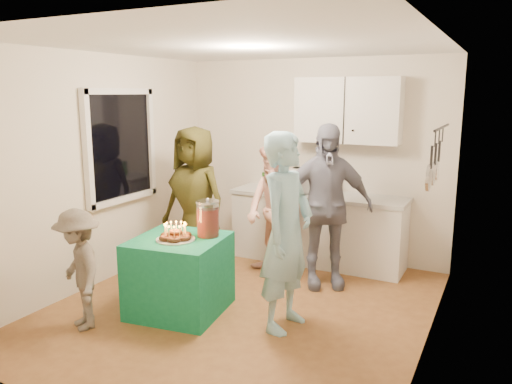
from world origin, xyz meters
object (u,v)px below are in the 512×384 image
at_px(man_birthday, 286,232).
at_px(child_near_left, 79,269).
at_px(woman_back_center, 275,212).
at_px(party_table, 180,275).
at_px(punch_jar, 208,220).
at_px(woman_back_right, 324,206).
at_px(counter, 317,230).
at_px(microwave, 311,181).
at_px(woman_back_left, 195,200).

xyz_separation_m(man_birthday, child_near_left, (-1.69, -0.88, -0.35)).
bearing_deg(woman_back_center, party_table, -83.82).
bearing_deg(punch_jar, party_table, -137.69).
bearing_deg(woman_back_right, counter, 85.09).
distance_m(party_table, woman_back_center, 1.44).
relative_size(microwave, man_birthday, 0.29).
relative_size(microwave, punch_jar, 1.59).
bearing_deg(man_birthday, woman_back_center, 34.31).
bearing_deg(man_birthday, party_table, 103.95).
bearing_deg(woman_back_left, microwave, 46.46).
relative_size(punch_jar, woman_back_right, 0.18).
xyz_separation_m(counter, man_birthday, (0.37, -1.85, 0.49)).
height_order(microwave, woman_back_left, woman_back_left).
xyz_separation_m(microwave, woman_back_right, (0.44, -0.72, -0.14)).
bearing_deg(man_birthday, woman_back_right, 6.51).
bearing_deg(child_near_left, man_birthday, 57.97).
distance_m(microwave, man_birthday, 1.92).
bearing_deg(punch_jar, woman_back_right, 53.25).
distance_m(party_table, woman_back_right, 1.76).
distance_m(man_birthday, woman_back_right, 1.13).
distance_m(punch_jar, man_birthday, 0.86).
bearing_deg(microwave, counter, -5.38).
relative_size(woman_back_right, child_near_left, 1.62).
xyz_separation_m(microwave, woman_back_left, (-1.12, -0.96, -0.17)).
height_order(woman_back_left, child_near_left, woman_back_left).
bearing_deg(counter, microwave, 180.00).
xyz_separation_m(party_table, child_near_left, (-0.61, -0.71, 0.19)).
distance_m(microwave, woman_back_center, 0.79).
relative_size(counter, microwave, 4.08).
xyz_separation_m(party_table, woman_back_center, (0.44, 1.30, 0.42)).
bearing_deg(woman_back_right, party_table, -158.48).
bearing_deg(child_near_left, woman_back_right, 80.96).
bearing_deg(party_table, woman_back_right, 51.33).
bearing_deg(punch_jar, woman_back_left, 130.21).
xyz_separation_m(party_table, woman_back_left, (-0.52, 1.07, 0.51)).
bearing_deg(woman_back_center, woman_back_right, 25.09).
bearing_deg(woman_back_right, punch_jar, -156.56).
xyz_separation_m(party_table, punch_jar, (0.22, 0.20, 0.55)).
relative_size(punch_jar, woman_back_center, 0.21).
relative_size(counter, party_table, 2.59).
xyz_separation_m(woman_back_left, woman_back_center, (0.96, 0.23, -0.09)).
bearing_deg(punch_jar, counter, 74.91).
bearing_deg(microwave, woman_back_left, -144.88).
bearing_deg(woman_back_left, woman_back_center, 19.76).
height_order(microwave, party_table, microwave).
xyz_separation_m(party_table, woman_back_right, (1.05, 1.31, 0.54)).
distance_m(man_birthday, child_near_left, 1.94).
bearing_deg(woman_back_center, counter, 94.22).
height_order(party_table, child_near_left, child_near_left).
bearing_deg(party_table, counter, 70.65).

